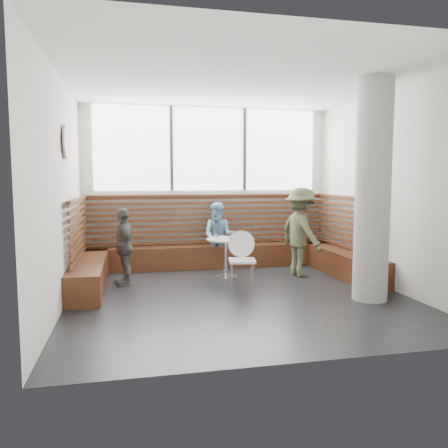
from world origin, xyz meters
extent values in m
cube|color=silver|center=(0.00, 0.00, 1.60)|extent=(5.00, 5.00, 3.20)
cube|color=black|center=(0.00, 0.00, 0.00)|extent=(5.00, 5.00, 0.01)
cube|color=white|center=(0.00, 0.00, 3.20)|extent=(5.00, 5.00, 0.01)
cube|color=white|center=(0.00, 2.48, 2.38)|extent=(4.50, 0.02, 1.65)
cube|color=#3F3F42|center=(-0.75, 2.46, 2.38)|extent=(0.06, 0.04, 1.65)
cube|color=#3F3F42|center=(0.75, 2.46, 2.38)|extent=(0.06, 0.04, 1.65)
cube|color=#412110|center=(0.00, 2.25, 0.23)|extent=(5.00, 0.50, 0.45)
cube|color=#412110|center=(-2.25, 1.25, 0.23)|extent=(0.50, 2.50, 0.45)
cube|color=#412110|center=(2.25, 1.25, 0.23)|extent=(0.50, 2.50, 0.45)
cube|color=#472311|center=(0.00, 2.42, 0.95)|extent=(4.88, 0.08, 0.98)
cube|color=#472311|center=(-2.42, 1.25, 0.95)|extent=(0.08, 2.38, 0.98)
cube|color=#472311|center=(2.42, 1.25, 0.95)|extent=(0.08, 2.38, 0.98)
cylinder|color=gray|center=(1.85, -0.60, 1.60)|extent=(0.50, 0.50, 3.20)
cylinder|color=white|center=(-2.46, 0.40, 2.30)|extent=(0.03, 0.50, 0.50)
cylinder|color=silver|center=(0.09, 1.27, 0.01)|extent=(0.43, 0.43, 0.02)
cylinder|color=silver|center=(0.09, 1.27, 0.35)|extent=(0.06, 0.06, 0.68)
cylinder|color=#B7B7BA|center=(0.09, 1.27, 0.69)|extent=(0.69, 0.69, 0.03)
cube|color=white|center=(0.18, 0.45, 0.45)|extent=(0.42, 0.40, 0.04)
cylinder|color=white|center=(0.18, 0.63, 0.70)|extent=(0.44, 0.10, 0.44)
cylinder|color=silver|center=(0.01, 0.30, 0.22)|extent=(0.02, 0.02, 0.43)
cylinder|color=silver|center=(0.35, 0.30, 0.22)|extent=(0.02, 0.02, 0.43)
cylinder|color=silver|center=(0.01, 0.60, 0.22)|extent=(0.02, 0.02, 0.43)
cylinder|color=silver|center=(0.35, 0.60, 0.22)|extent=(0.02, 0.02, 0.43)
imported|color=#4C5136|center=(1.47, 1.12, 0.81)|extent=(0.82, 1.15, 1.62)
imported|color=#78ABD1|center=(0.12, 2.00, 0.66)|extent=(0.78, 0.69, 1.32)
imported|color=#57564F|center=(-1.69, 1.13, 0.65)|extent=(0.46, 0.81, 1.30)
cylinder|color=white|center=(0.01, 1.40, 0.71)|extent=(0.19, 0.19, 0.01)
cylinder|color=white|center=(0.15, 1.37, 0.71)|extent=(0.18, 0.18, 0.01)
cylinder|color=white|center=(-0.10, 1.26, 0.76)|extent=(0.07, 0.07, 0.11)
cylinder|color=white|center=(0.17, 1.24, 0.76)|extent=(0.06, 0.06, 0.10)
cylinder|color=white|center=(0.33, 1.31, 0.76)|extent=(0.07, 0.07, 0.11)
cube|color=#A5C64C|center=(0.15, 1.04, 0.71)|extent=(0.23, 0.17, 0.00)
camera|label=1|loc=(-1.58, -6.30, 1.76)|focal=35.00mm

